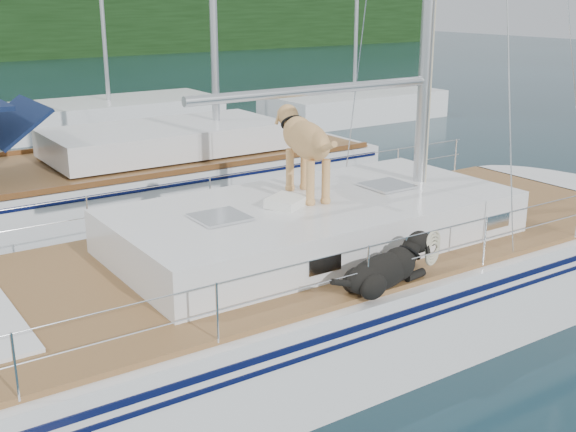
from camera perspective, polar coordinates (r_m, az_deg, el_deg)
ground at (r=9.46m, az=-1.86°, el=-10.11°), size 120.00×120.00×0.00m
main_sailboat at (r=9.21m, az=-1.36°, el=-6.16°), size 12.00×3.85×14.01m
neighbor_sailboat at (r=15.02m, az=-13.25°, el=2.42°), size 11.00×3.50×13.30m
bg_boat_center at (r=24.93m, az=-13.91°, el=7.73°), size 7.20×3.00×11.65m
bg_boat_east at (r=26.29m, az=5.23°, el=8.63°), size 6.40×3.00×11.65m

